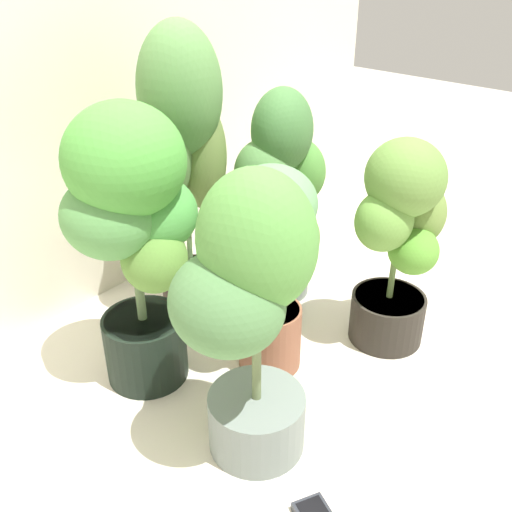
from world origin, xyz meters
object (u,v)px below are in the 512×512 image
Objects in this scene: potted_plant_center at (272,251)px; potted_plant_front_right at (400,235)px; potted_plant_front_left at (247,305)px; potted_plant_back_right at (280,181)px; potted_plant_back_center at (180,145)px; potted_plant_back_left at (133,225)px.

potted_plant_center is 0.95× the size of potted_plant_front_right.
potted_plant_front_left is 0.69m from potted_plant_front_right.
potted_plant_center is 0.36m from potted_plant_front_left.
potted_plant_center is at bearing -144.88° from potted_plant_back_right.
potted_plant_front_left is at bearing 176.63° from potted_plant_front_right.
potted_plant_back_center is 0.74m from potted_plant_front_left.
potted_plant_center is (-0.07, -0.44, -0.20)m from potted_plant_back_center.
potted_plant_center is 0.86× the size of potted_plant_back_right.
potted_plant_front_left is 0.79m from potted_plant_back_right.
potted_plant_back_right is 0.65m from potted_plant_back_left.
potted_plant_back_center is 0.49m from potted_plant_center.
potted_plant_front_left is 1.02× the size of potted_plant_back_right.
potted_plant_front_right is 0.90× the size of potted_plant_back_right.
potted_plant_back_left is (-0.64, 0.01, 0.07)m from potted_plant_back_right.
potted_plant_back_right reaches higher than potted_plant_center.
potted_plant_back_left is (-0.29, 0.25, 0.11)m from potted_plant_center.
potted_plant_center is at bearing -41.25° from potted_plant_back_left.
potted_plant_back_left is at bearing 179.52° from potted_plant_back_right.
potted_plant_back_center is at bearing 114.52° from potted_plant_front_right.
potted_plant_front_left is at bearing -147.23° from potted_plant_back_right.
potted_plant_back_center is 0.41m from potted_plant_back_left.
potted_plant_front_right is 0.82m from potted_plant_back_left.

